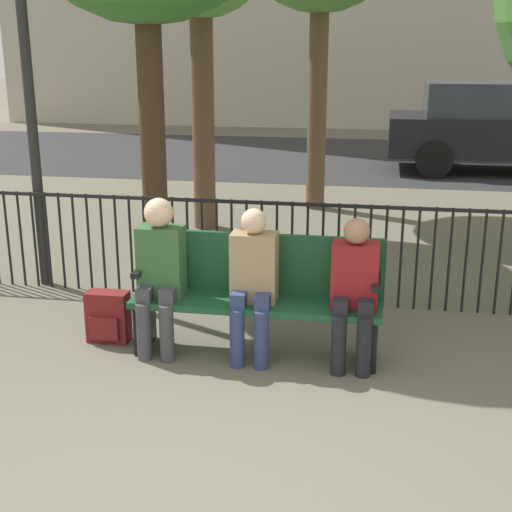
% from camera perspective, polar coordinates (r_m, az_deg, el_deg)
% --- Properties ---
extents(park_bench, '(1.90, 0.45, 0.92)m').
position_cam_1_polar(park_bench, '(5.46, 0.15, -2.79)').
color(park_bench, '#194728').
rests_on(park_bench, ground).
extents(seated_person_0, '(0.34, 0.39, 1.22)m').
position_cam_1_polar(seated_person_0, '(5.44, -7.71, -0.91)').
color(seated_person_0, '#3D3D42').
rests_on(seated_person_0, ground).
extents(seated_person_1, '(0.34, 0.39, 1.16)m').
position_cam_1_polar(seated_person_1, '(5.29, -0.23, -1.73)').
color(seated_person_1, navy).
rests_on(seated_person_1, ground).
extents(seated_person_2, '(0.34, 0.39, 1.12)m').
position_cam_1_polar(seated_person_2, '(5.22, 7.88, -2.38)').
color(seated_person_2, black).
rests_on(seated_person_2, ground).
extents(backpack, '(0.34, 0.20, 0.42)m').
position_cam_1_polar(backpack, '(5.86, -11.76, -4.83)').
color(backpack, maroon).
rests_on(backpack, ground).
extents(fence_railing, '(9.01, 0.03, 0.95)m').
position_cam_1_polar(fence_railing, '(6.51, 1.70, 1.05)').
color(fence_railing, black).
rests_on(fence_railing, ground).
extents(lamp_post, '(0.28, 0.28, 3.40)m').
position_cam_1_polar(lamp_post, '(7.07, -18.00, 15.57)').
color(lamp_post, black).
rests_on(lamp_post, ground).
extents(street_surface, '(24.00, 6.00, 0.01)m').
position_cam_1_polar(street_surface, '(14.99, 6.51, 7.84)').
color(street_surface, '#2B2B2D').
rests_on(street_surface, ground).
extents(parked_car_0, '(4.20, 1.94, 1.62)m').
position_cam_1_polar(parked_car_0, '(13.88, 19.05, 9.81)').
color(parked_car_0, black).
rests_on(parked_car_0, ground).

